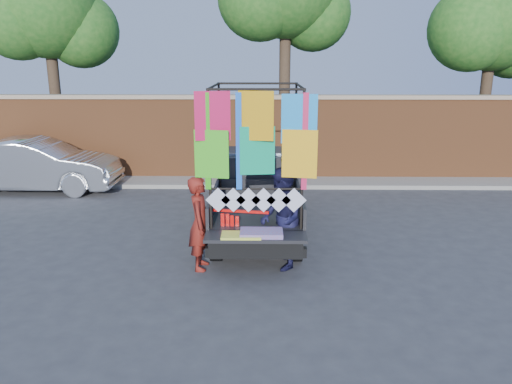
{
  "coord_description": "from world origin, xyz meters",
  "views": [
    {
      "loc": [
        0.32,
        -8.29,
        3.67
      ],
      "look_at": [
        0.19,
        0.29,
        1.37
      ],
      "focal_mm": 35.0,
      "sensor_mm": 36.0,
      "label": 1
    }
  ],
  "objects_px": {
    "pickup_truck": "(258,191)",
    "sedan": "(37,165)",
    "woman": "(200,223)",
    "man": "(281,219)"
  },
  "relations": [
    {
      "from": "woman",
      "to": "man",
      "type": "bearing_deg",
      "value": -87.36
    },
    {
      "from": "woman",
      "to": "man",
      "type": "relative_size",
      "value": 0.92
    },
    {
      "from": "pickup_truck",
      "to": "woman",
      "type": "distance_m",
      "value": 2.58
    },
    {
      "from": "man",
      "to": "pickup_truck",
      "type": "bearing_deg",
      "value": 179.03
    },
    {
      "from": "pickup_truck",
      "to": "sedan",
      "type": "bearing_deg",
      "value": 154.65
    },
    {
      "from": "pickup_truck",
      "to": "woman",
      "type": "xyz_separation_m",
      "value": [
        -0.99,
        -2.38,
        0.04
      ]
    },
    {
      "from": "sedan",
      "to": "woman",
      "type": "bearing_deg",
      "value": -135.2
    },
    {
      "from": "pickup_truck",
      "to": "sedan",
      "type": "height_order",
      "value": "pickup_truck"
    },
    {
      "from": "sedan",
      "to": "woman",
      "type": "distance_m",
      "value": 7.54
    },
    {
      "from": "sedan",
      "to": "woman",
      "type": "relative_size",
      "value": 2.69
    }
  ]
}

